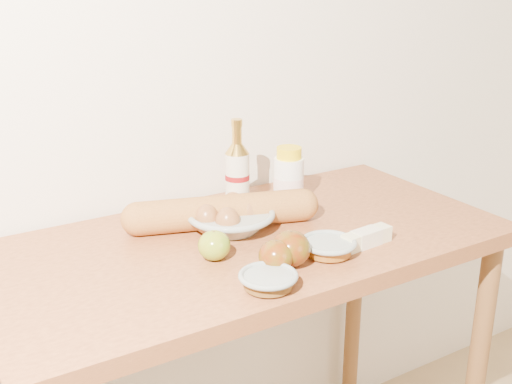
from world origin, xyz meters
TOP-DOWN VIEW (x-y plane):
  - back_wall at (0.00, 1.51)m, footprint 3.50×0.02m
  - table at (0.00, 1.18)m, footprint 1.20×0.60m
  - bourbon_bottle at (0.05, 1.31)m, footprint 0.07×0.07m
  - cream_bottle at (0.20, 1.31)m, footprint 0.10×0.10m
  - egg_bowl at (-0.02, 1.24)m, footprint 0.28×0.28m
  - baguette at (-0.02, 1.26)m, footprint 0.48×0.22m
  - apple_yellowgreen at (-0.12, 1.12)m, footprint 0.08×0.08m
  - apple_redgreen_front at (-0.04, 1.00)m, footprint 0.09×0.09m
  - apple_redgreen_right at (-0.00, 1.01)m, footprint 0.11×0.11m
  - sugar_bowl at (-0.10, 0.95)m, footprint 0.15×0.15m
  - syrup_bowl at (0.10, 1.01)m, footprint 0.13×0.13m
  - butter_stick at (0.20, 1.00)m, footprint 0.13×0.05m

SIDE VIEW (x-z plane):
  - table at x=0.00m, z-range 0.33..1.23m
  - butter_stick at x=0.20m, z-range 0.90..0.94m
  - sugar_bowl at x=-0.10m, z-range 0.90..0.93m
  - syrup_bowl at x=0.10m, z-range 0.90..0.94m
  - egg_bowl at x=-0.02m, z-range 0.89..0.97m
  - apple_yellowgreen at x=-0.12m, z-range 0.90..0.96m
  - apple_redgreen_front at x=-0.04m, z-range 0.90..0.97m
  - apple_redgreen_right at x=0.00m, z-range 0.90..0.98m
  - baguette at x=-0.02m, z-range 0.90..0.98m
  - cream_bottle at x=0.20m, z-range 0.89..1.05m
  - bourbon_bottle at x=0.05m, z-range 0.88..1.12m
  - back_wall at x=0.00m, z-range 0.00..2.60m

